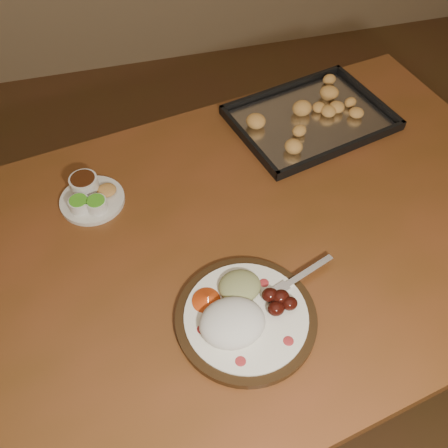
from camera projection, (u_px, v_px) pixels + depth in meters
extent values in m
plane|color=#552E1D|center=(229.00, 410.00, 1.60)|extent=(4.00, 4.00, 0.00)
cube|color=brown|center=(231.00, 247.00, 1.10)|extent=(1.63, 1.15, 0.04)
cylinder|color=#543019|center=(356.00, 167.00, 1.79)|extent=(0.07, 0.07, 0.71)
cylinder|color=black|center=(246.00, 318.00, 0.96)|extent=(0.27, 0.27, 0.02)
cylinder|color=white|center=(246.00, 316.00, 0.95)|extent=(0.24, 0.24, 0.01)
ellipsoid|color=#AC292D|center=(241.00, 361.00, 0.89)|extent=(0.02, 0.02, 0.00)
ellipsoid|color=#AC292D|center=(288.00, 341.00, 0.92)|extent=(0.02, 0.02, 0.00)
ellipsoid|color=#AC292D|center=(264.00, 283.00, 1.00)|extent=(0.02, 0.02, 0.00)
ellipsoid|color=#AC292D|center=(202.00, 329.00, 0.93)|extent=(0.02, 0.02, 0.00)
ellipsoid|color=silver|center=(232.00, 323.00, 0.92)|extent=(0.15, 0.14, 0.06)
ellipsoid|color=#451009|center=(276.00, 309.00, 0.94)|extent=(0.03, 0.03, 0.03)
ellipsoid|color=#451009|center=(281.00, 297.00, 0.96)|extent=(0.03, 0.03, 0.03)
ellipsoid|color=#451009|center=(270.00, 295.00, 0.96)|extent=(0.03, 0.03, 0.03)
ellipsoid|color=#451009|center=(290.00, 304.00, 0.95)|extent=(0.03, 0.03, 0.03)
ellipsoid|color=tan|center=(240.00, 286.00, 0.98)|extent=(0.10, 0.10, 0.03)
cone|color=#C93E12|center=(208.00, 299.00, 0.96)|extent=(0.09, 0.09, 0.03)
cube|color=white|center=(307.00, 272.00, 1.01)|extent=(0.13, 0.06, 0.00)
cube|color=white|center=(280.00, 289.00, 0.98)|extent=(0.04, 0.03, 0.00)
cylinder|color=white|center=(274.00, 298.00, 0.97)|extent=(0.03, 0.01, 0.00)
cylinder|color=white|center=(272.00, 296.00, 0.97)|extent=(0.03, 0.01, 0.00)
cylinder|color=white|center=(270.00, 294.00, 0.98)|extent=(0.03, 0.01, 0.00)
cylinder|color=white|center=(268.00, 292.00, 0.98)|extent=(0.03, 0.01, 0.00)
cylinder|color=silver|center=(92.00, 200.00, 1.15)|extent=(0.15, 0.15, 0.01)
cylinder|color=silver|center=(80.00, 205.00, 1.12)|extent=(0.05, 0.05, 0.03)
cylinder|color=#4AA821|center=(78.00, 200.00, 1.11)|extent=(0.04, 0.04, 0.00)
cylinder|color=silver|center=(97.00, 205.00, 1.12)|extent=(0.05, 0.05, 0.03)
cylinder|color=#4AA821|center=(96.00, 201.00, 1.11)|extent=(0.04, 0.04, 0.00)
cylinder|color=silver|center=(84.00, 184.00, 1.15)|extent=(0.06, 0.06, 0.04)
cylinder|color=#38190A|center=(83.00, 179.00, 1.14)|extent=(0.06, 0.06, 0.00)
ellipsoid|color=gold|center=(107.00, 190.00, 1.16)|extent=(0.04, 0.04, 0.02)
cube|color=black|center=(310.00, 121.00, 1.33)|extent=(0.46, 0.38, 0.01)
cube|color=black|center=(282.00, 88.00, 1.40)|extent=(0.39, 0.10, 0.02)
cube|color=black|center=(343.00, 149.00, 1.25)|extent=(0.39, 0.10, 0.02)
cube|color=black|center=(368.00, 95.00, 1.38)|extent=(0.08, 0.29, 0.02)
cube|color=black|center=(248.00, 140.00, 1.27)|extent=(0.08, 0.29, 0.02)
cube|color=silver|center=(311.00, 119.00, 1.33)|extent=(0.42, 0.35, 0.00)
ellipsoid|color=#E29B4F|center=(327.00, 108.00, 1.33)|extent=(0.04, 0.04, 0.03)
ellipsoid|color=#E29B4F|center=(332.00, 97.00, 1.36)|extent=(0.06, 0.06, 0.03)
ellipsoid|color=#E29B4F|center=(306.00, 94.00, 1.37)|extent=(0.06, 0.06, 0.03)
ellipsoid|color=#E29B4F|center=(301.00, 104.00, 1.34)|extent=(0.04, 0.04, 0.03)
ellipsoid|color=#E29B4F|center=(284.00, 105.00, 1.34)|extent=(0.06, 0.06, 0.03)
ellipsoid|color=#E29B4F|center=(294.00, 115.00, 1.31)|extent=(0.06, 0.06, 0.03)
ellipsoid|color=#E29B4F|center=(278.00, 126.00, 1.29)|extent=(0.04, 0.04, 0.03)
ellipsoid|color=#E29B4F|center=(302.00, 131.00, 1.28)|extent=(0.06, 0.06, 0.03)
ellipsoid|color=#E29B4F|center=(301.00, 130.00, 1.28)|extent=(0.06, 0.06, 0.03)
ellipsoid|color=#E29B4F|center=(328.00, 130.00, 1.28)|extent=(0.04, 0.04, 0.03)
ellipsoid|color=#E29B4F|center=(326.00, 117.00, 1.31)|extent=(0.06, 0.06, 0.03)
ellipsoid|color=#E29B4F|center=(346.00, 110.00, 1.33)|extent=(0.06, 0.06, 0.03)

